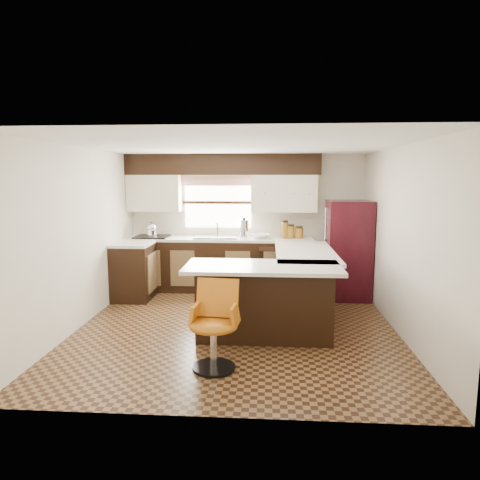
# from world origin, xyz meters

# --- Properties ---
(floor) EXTENTS (4.40, 4.40, 0.00)m
(floor) POSITION_xyz_m (0.00, 0.00, 0.00)
(floor) COLOR #49301A
(floor) RESTS_ON ground
(ceiling) EXTENTS (4.40, 4.40, 0.00)m
(ceiling) POSITION_xyz_m (0.00, 0.00, 2.40)
(ceiling) COLOR silver
(ceiling) RESTS_ON wall_back
(wall_back) EXTENTS (4.40, 0.00, 4.40)m
(wall_back) POSITION_xyz_m (0.00, 2.20, 1.20)
(wall_back) COLOR beige
(wall_back) RESTS_ON floor
(wall_front) EXTENTS (4.40, 0.00, 4.40)m
(wall_front) POSITION_xyz_m (0.00, -2.20, 1.20)
(wall_front) COLOR beige
(wall_front) RESTS_ON floor
(wall_left) EXTENTS (0.00, 4.40, 4.40)m
(wall_left) POSITION_xyz_m (-2.10, 0.00, 1.20)
(wall_left) COLOR beige
(wall_left) RESTS_ON floor
(wall_right) EXTENTS (0.00, 4.40, 4.40)m
(wall_right) POSITION_xyz_m (2.10, 0.00, 1.20)
(wall_right) COLOR beige
(wall_right) RESTS_ON floor
(base_cab_back) EXTENTS (3.30, 0.60, 0.90)m
(base_cab_back) POSITION_xyz_m (-0.45, 1.90, 0.45)
(base_cab_back) COLOR black
(base_cab_back) RESTS_ON floor
(base_cab_left) EXTENTS (0.60, 0.70, 0.90)m
(base_cab_left) POSITION_xyz_m (-1.80, 1.25, 0.45)
(base_cab_left) COLOR black
(base_cab_left) RESTS_ON floor
(counter_back) EXTENTS (3.30, 0.60, 0.04)m
(counter_back) POSITION_xyz_m (-0.45, 1.90, 0.92)
(counter_back) COLOR silver
(counter_back) RESTS_ON base_cab_back
(counter_left) EXTENTS (0.60, 0.70, 0.04)m
(counter_left) POSITION_xyz_m (-1.80, 1.25, 0.92)
(counter_left) COLOR silver
(counter_left) RESTS_ON base_cab_left
(soffit) EXTENTS (3.40, 0.35, 0.36)m
(soffit) POSITION_xyz_m (-0.40, 2.03, 2.22)
(soffit) COLOR black
(soffit) RESTS_ON wall_back
(upper_cab_left) EXTENTS (0.94, 0.35, 0.64)m
(upper_cab_left) POSITION_xyz_m (-1.62, 2.03, 1.72)
(upper_cab_left) COLOR beige
(upper_cab_left) RESTS_ON wall_back
(upper_cab_right) EXTENTS (1.14, 0.35, 0.64)m
(upper_cab_right) POSITION_xyz_m (0.68, 2.03, 1.72)
(upper_cab_right) COLOR beige
(upper_cab_right) RESTS_ON wall_back
(window_pane) EXTENTS (1.20, 0.02, 0.90)m
(window_pane) POSITION_xyz_m (-0.50, 2.18, 1.55)
(window_pane) COLOR white
(window_pane) RESTS_ON wall_back
(valance) EXTENTS (1.30, 0.06, 0.18)m
(valance) POSITION_xyz_m (-0.50, 2.14, 1.94)
(valance) COLOR #D19B93
(valance) RESTS_ON wall_back
(sink) EXTENTS (0.75, 0.45, 0.03)m
(sink) POSITION_xyz_m (-0.50, 1.88, 0.96)
(sink) COLOR #B2B2B7
(sink) RESTS_ON counter_back
(dishwasher) EXTENTS (0.58, 0.03, 0.78)m
(dishwasher) POSITION_xyz_m (0.55, 1.61, 0.43)
(dishwasher) COLOR black
(dishwasher) RESTS_ON floor
(cooktop) EXTENTS (0.58, 0.50, 0.02)m
(cooktop) POSITION_xyz_m (-1.65, 1.88, 0.96)
(cooktop) COLOR black
(cooktop) RESTS_ON counter_back
(peninsula_long) EXTENTS (0.60, 1.95, 0.90)m
(peninsula_long) POSITION_xyz_m (0.90, 0.62, 0.45)
(peninsula_long) COLOR black
(peninsula_long) RESTS_ON floor
(peninsula_return) EXTENTS (1.65, 0.60, 0.90)m
(peninsula_return) POSITION_xyz_m (0.38, -0.35, 0.45)
(peninsula_return) COLOR black
(peninsula_return) RESTS_ON floor
(counter_pen_long) EXTENTS (0.84, 1.95, 0.04)m
(counter_pen_long) POSITION_xyz_m (0.95, 0.62, 0.92)
(counter_pen_long) COLOR silver
(counter_pen_long) RESTS_ON peninsula_long
(counter_pen_return) EXTENTS (1.89, 0.84, 0.04)m
(counter_pen_return) POSITION_xyz_m (0.35, -0.44, 0.92)
(counter_pen_return) COLOR silver
(counter_pen_return) RESTS_ON peninsula_return
(refrigerator) EXTENTS (0.70, 0.67, 1.63)m
(refrigerator) POSITION_xyz_m (1.73, 1.54, 0.81)
(refrigerator) COLOR black
(refrigerator) RESTS_ON floor
(bar_chair) EXTENTS (0.55, 0.55, 0.93)m
(bar_chair) POSITION_xyz_m (-0.14, -1.29, 0.47)
(bar_chair) COLOR #B55F0F
(bar_chair) RESTS_ON floor
(kettle) EXTENTS (0.18, 0.18, 0.25)m
(kettle) POSITION_xyz_m (-1.65, 1.88, 1.09)
(kettle) COLOR silver
(kettle) RESTS_ON cooktop
(percolator) EXTENTS (0.15, 0.15, 0.32)m
(percolator) POSITION_xyz_m (-0.01, 1.90, 1.11)
(percolator) COLOR silver
(percolator) RESTS_ON counter_back
(mixing_bowl) EXTENTS (0.36, 0.36, 0.08)m
(mixing_bowl) POSITION_xyz_m (0.28, 1.90, 0.98)
(mixing_bowl) COLOR white
(mixing_bowl) RESTS_ON counter_back
(canister_large) EXTENTS (0.13, 0.13, 0.28)m
(canister_large) POSITION_xyz_m (0.70, 1.92, 1.09)
(canister_large) COLOR brown
(canister_large) RESTS_ON counter_back
(canister_med) EXTENTS (0.14, 0.14, 0.21)m
(canister_med) POSITION_xyz_m (0.80, 1.92, 1.05)
(canister_med) COLOR brown
(canister_med) RESTS_ON counter_back
(canister_small) EXTENTS (0.14, 0.14, 0.18)m
(canister_small) POSITION_xyz_m (0.95, 1.92, 1.03)
(canister_small) COLOR brown
(canister_small) RESTS_ON counter_back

